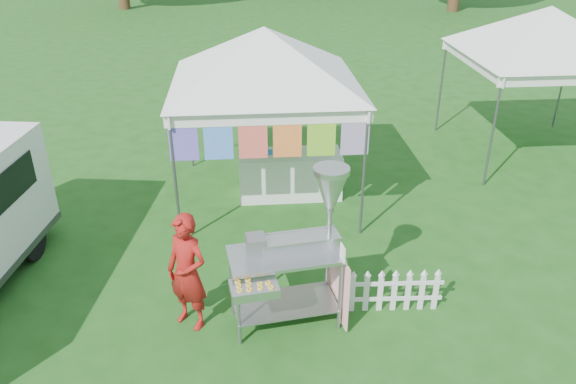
{
  "coord_description": "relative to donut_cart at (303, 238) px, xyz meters",
  "views": [
    {
      "loc": [
        -0.39,
        -5.5,
        4.74
      ],
      "look_at": [
        0.21,
        1.49,
        1.1
      ],
      "focal_mm": 35.0,
      "sensor_mm": 36.0,
      "label": 1
    }
  ],
  "objects": [
    {
      "name": "ground",
      "position": [
        -0.27,
        -0.08,
        -1.21
      ],
      "size": [
        120.0,
        120.0,
        0.0
      ],
      "primitive_type": "plane",
      "color": "#1C4D16",
      "rests_on": "ground"
    },
    {
      "name": "canopy_main",
      "position": [
        -0.27,
        3.41,
        1.77
      ],
      "size": [
        4.24,
        4.24,
        3.45
      ],
      "color": "#59595E",
      "rests_on": "ground"
    },
    {
      "name": "canopy_right",
      "position": [
        5.23,
        4.92,
        1.78
      ],
      "size": [
        4.24,
        4.24,
        3.45
      ],
      "color": "#59595E",
      "rests_on": "ground"
    },
    {
      "name": "donut_cart",
      "position": [
        0.0,
        0.0,
        0.0
      ],
      "size": [
        1.49,
        1.19,
        2.06
      ],
      "rotation": [
        0.0,
        0.0,
        0.14
      ],
      "color": "gray",
      "rests_on": "ground"
    },
    {
      "name": "vendor",
      "position": [
        -1.39,
        0.05,
        -0.44
      ],
      "size": [
        0.67,
        0.63,
        1.55
      ],
      "primitive_type": "imported",
      "rotation": [
        0.0,
        0.0,
        -0.62
      ],
      "color": "maroon",
      "rests_on": "ground"
    },
    {
      "name": "picket_fence",
      "position": [
        1.2,
        0.08,
        -0.93
      ],
      "size": [
        1.26,
        0.08,
        0.56
      ],
      "rotation": [
        0.0,
        0.0,
        -0.05
      ],
      "color": "silver",
      "rests_on": "ground"
    },
    {
      "name": "display_table",
      "position": [
        0.15,
        3.42,
        -0.81
      ],
      "size": [
        1.8,
        0.7,
        0.81
      ],
      "primitive_type": "cube",
      "color": "white",
      "rests_on": "ground"
    }
  ]
}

